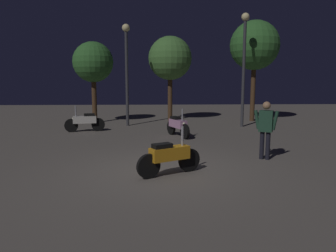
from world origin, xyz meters
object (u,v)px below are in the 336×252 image
object	(u,v)px
person_rider_beside	(266,125)
streetlamp_near	(127,61)
streetlamp_far	(244,56)
motorcycle_orange_foreground	(169,156)
motorcycle_pink_parked_left	(178,125)
motorcycle_white_parked_right	(85,121)

from	to	relation	value
person_rider_beside	streetlamp_near	bearing A→B (deg)	60.37
streetlamp_near	streetlamp_far	xyz separation A→B (m)	(5.35, -0.54, 0.23)
motorcycle_orange_foreground	streetlamp_far	xyz separation A→B (m)	(3.70, 7.44, 2.80)
person_rider_beside	streetlamp_far	bearing A→B (deg)	17.74
motorcycle_pink_parked_left	motorcycle_white_parked_right	world-z (taller)	same
motorcycle_pink_parked_left	streetlamp_near	xyz separation A→B (m)	(-2.18, 3.03, 2.57)
streetlamp_near	streetlamp_far	size ratio (longest dim) A/B	0.92
motorcycle_orange_foreground	motorcycle_white_parked_right	size ratio (longest dim) A/B	0.92
motorcycle_orange_foreground	person_rider_beside	size ratio (longest dim) A/B	0.94
motorcycle_orange_foreground	streetlamp_far	world-z (taller)	streetlamp_far
streetlamp_near	streetlamp_far	distance (m)	5.38
motorcycle_pink_parked_left	motorcycle_white_parked_right	bearing A→B (deg)	-134.09
motorcycle_pink_parked_left	streetlamp_far	size ratio (longest dim) A/B	0.30
motorcycle_pink_parked_left	person_rider_beside	xyz separation A→B (m)	(2.17, -3.59, 0.51)
streetlamp_far	motorcycle_pink_parked_left	bearing A→B (deg)	-141.77
streetlamp_near	motorcycle_orange_foreground	bearing A→B (deg)	-78.27
motorcycle_white_parked_right	person_rider_beside	size ratio (longest dim) A/B	1.02
streetlamp_far	streetlamp_near	bearing A→B (deg)	174.28
motorcycle_pink_parked_left	motorcycle_orange_foreground	bearing A→B (deg)	-30.83
streetlamp_far	motorcycle_orange_foreground	bearing A→B (deg)	-116.42
motorcycle_orange_foreground	motorcycle_pink_parked_left	bearing A→B (deg)	55.29
motorcycle_white_parked_right	streetlamp_far	world-z (taller)	streetlamp_far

